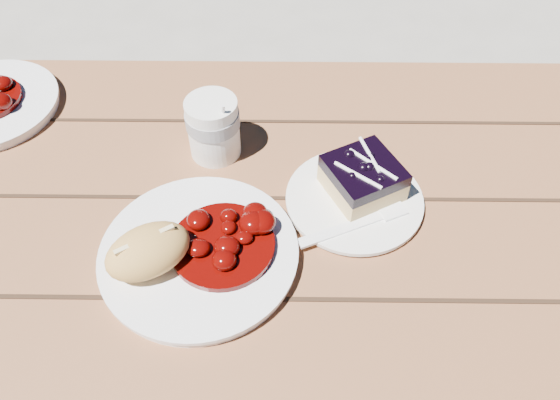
{
  "coord_description": "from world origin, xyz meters",
  "views": [
    {
      "loc": [
        0.38,
        -0.41,
        1.33
      ],
      "look_at": [
        0.37,
        0.03,
        0.81
      ],
      "focal_mm": 35.0,
      "sensor_mm": 36.0,
      "label": 1
    }
  ],
  "objects_px": {
    "picnic_table": "(35,305)",
    "main_plate": "(199,254)",
    "bread_roll": "(148,251)",
    "blueberry_cake": "(363,178)",
    "dessert_plate": "(354,200)",
    "coffee_cup": "(213,128)"
  },
  "relations": [
    {
      "from": "picnic_table",
      "to": "main_plate",
      "type": "bearing_deg",
      "value": -4.43
    },
    {
      "from": "bread_roll",
      "to": "main_plate",
      "type": "bearing_deg",
      "value": 19.98
    },
    {
      "from": "bread_roll",
      "to": "blueberry_cake",
      "type": "relative_size",
      "value": 0.87
    },
    {
      "from": "picnic_table",
      "to": "dessert_plate",
      "type": "distance_m",
      "value": 0.51
    },
    {
      "from": "bread_roll",
      "to": "dessert_plate",
      "type": "distance_m",
      "value": 0.29
    },
    {
      "from": "picnic_table",
      "to": "bread_roll",
      "type": "height_order",
      "value": "bread_roll"
    },
    {
      "from": "picnic_table",
      "to": "blueberry_cake",
      "type": "relative_size",
      "value": 16.47
    },
    {
      "from": "bread_roll",
      "to": "coffee_cup",
      "type": "xyz_separation_m",
      "value": [
        0.06,
        0.21,
        0.0
      ]
    },
    {
      "from": "picnic_table",
      "to": "main_plate",
      "type": "relative_size",
      "value": 8.16
    },
    {
      "from": "bread_roll",
      "to": "coffee_cup",
      "type": "distance_m",
      "value": 0.22
    },
    {
      "from": "main_plate",
      "to": "coffee_cup",
      "type": "xyz_separation_m",
      "value": [
        0.0,
        0.19,
        0.04
      ]
    },
    {
      "from": "coffee_cup",
      "to": "blueberry_cake",
      "type": "bearing_deg",
      "value": -21.98
    },
    {
      "from": "bread_roll",
      "to": "blueberry_cake",
      "type": "xyz_separation_m",
      "value": [
        0.27,
        0.13,
        -0.01
      ]
    },
    {
      "from": "dessert_plate",
      "to": "coffee_cup",
      "type": "xyz_separation_m",
      "value": [
        -0.2,
        0.1,
        0.04
      ]
    },
    {
      "from": "bread_roll",
      "to": "coffee_cup",
      "type": "height_order",
      "value": "coffee_cup"
    },
    {
      "from": "bread_roll",
      "to": "dessert_plate",
      "type": "relative_size",
      "value": 0.58
    },
    {
      "from": "picnic_table",
      "to": "main_plate",
      "type": "height_order",
      "value": "main_plate"
    },
    {
      "from": "bread_roll",
      "to": "blueberry_cake",
      "type": "height_order",
      "value": "bread_roll"
    },
    {
      "from": "coffee_cup",
      "to": "picnic_table",
      "type": "bearing_deg",
      "value": -148.02
    },
    {
      "from": "dessert_plate",
      "to": "coffee_cup",
      "type": "bearing_deg",
      "value": 153.47
    },
    {
      "from": "coffee_cup",
      "to": "main_plate",
      "type": "bearing_deg",
      "value": -91.19
    },
    {
      "from": "picnic_table",
      "to": "bread_roll",
      "type": "xyz_separation_m",
      "value": [
        0.22,
        -0.04,
        0.2
      ]
    }
  ]
}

